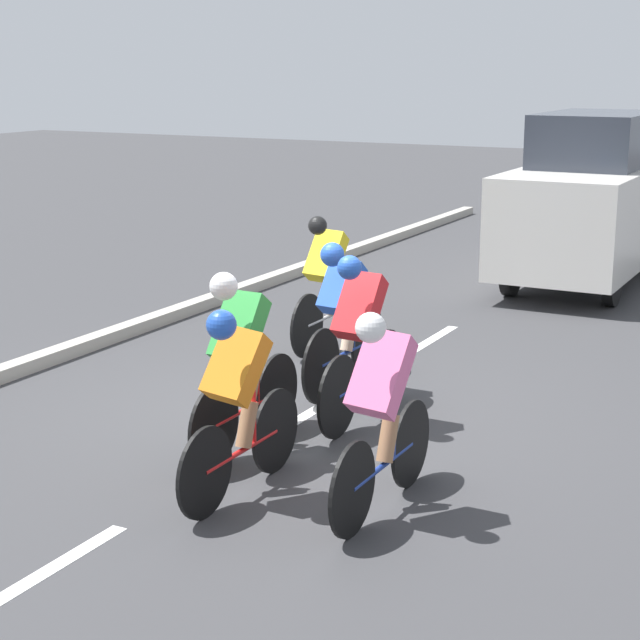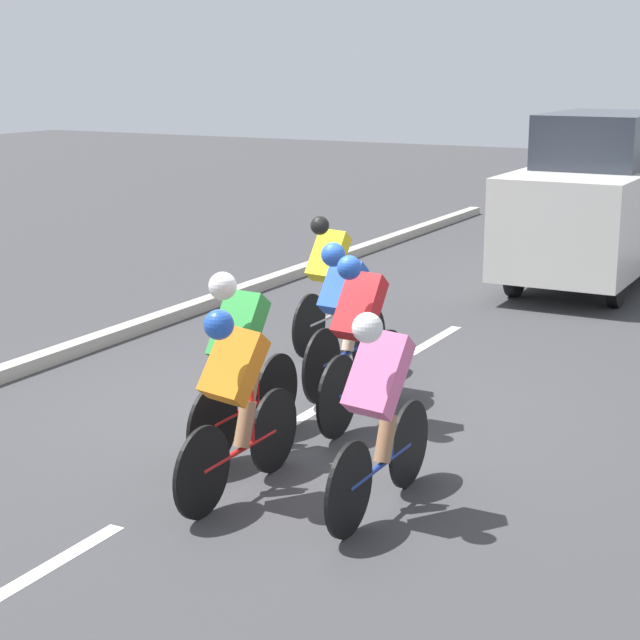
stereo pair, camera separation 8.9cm
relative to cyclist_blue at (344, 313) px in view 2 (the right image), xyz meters
The scene contains 12 objects.
ground_plane 1.06m from the cyclist_blue, 93.48° to the left, with size 60.00×60.00×0.00m, color #38383A.
lane_stripe_near 4.27m from the cyclist_blue, 90.61° to the left, with size 0.12×1.40×0.01m, color white.
lane_stripe_mid 1.26m from the cyclist_blue, 92.55° to the left, with size 0.12×1.40×0.01m, color white.
lane_stripe_far 2.34m from the cyclist_blue, 91.15° to the right, with size 0.12×1.40×0.01m, color white.
curb 3.38m from the cyclist_blue, 17.51° to the left, with size 0.20×26.48×0.14m, color #A8A399.
cyclist_blue is the anchor object (origin of this frame).
cyclist_orange 2.71m from the cyclist_blue, 100.42° to the left, with size 0.37×1.64×1.46m.
cyclist_red 0.96m from the cyclist_blue, 125.81° to the left, with size 0.34×1.70×1.54m.
cyclist_yellow 1.58m from the cyclist_blue, 57.28° to the right, with size 0.35×1.73×1.51m.
cyclist_pink 2.89m from the cyclist_blue, 121.81° to the left, with size 0.36×1.65×1.51m.
cyclist_green 1.85m from the cyclist_blue, 90.43° to the left, with size 0.33×1.66×1.53m.
support_car 6.35m from the cyclist_blue, 97.14° to the right, with size 1.70×4.33×2.40m.
Camera 2 is at (-4.43, 8.08, 3.11)m, focal length 60.00 mm.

